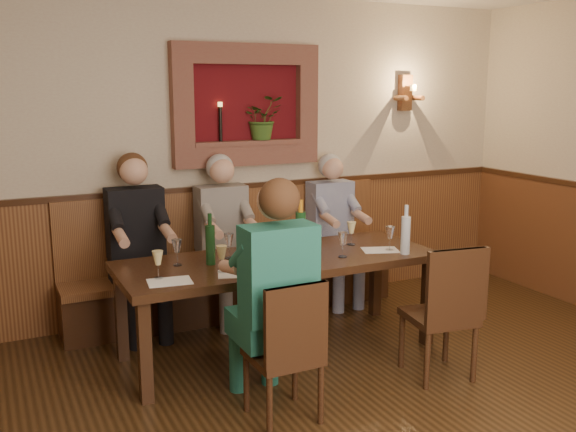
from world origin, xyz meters
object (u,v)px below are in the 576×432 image
(chair_near_right, at_px, (439,338))
(dining_table, at_px, (279,267))
(wine_bottle_green_a, at_px, (301,233))
(person_bench_left, at_px, (139,261))
(water_bottle, at_px, (406,234))
(person_chair_front, at_px, (272,314))
(wine_bottle_green_b, at_px, (210,244))
(person_bench_right, at_px, (334,242))
(spittoon_bucket, at_px, (279,245))
(person_bench_mid, at_px, (226,253))
(bench, at_px, (235,278))
(chair_near_left, at_px, (284,379))

(chair_near_right, bearing_deg, dining_table, 141.75)
(wine_bottle_green_a, bearing_deg, dining_table, 167.38)
(person_bench_left, xyz_separation_m, water_bottle, (1.78, -1.16, 0.28))
(dining_table, bearing_deg, water_bottle, -19.49)
(person_chair_front, bearing_deg, wine_bottle_green_b, 98.15)
(wine_bottle_green_a, xyz_separation_m, wine_bottle_green_b, (-0.69, 0.08, -0.03))
(person_bench_right, bearing_deg, spittoon_bucket, -137.53)
(person_bench_right, distance_m, wine_bottle_green_b, 1.72)
(dining_table, xyz_separation_m, person_chair_front, (-0.41, -0.78, -0.06))
(dining_table, bearing_deg, wine_bottle_green_a, -12.62)
(person_chair_front, bearing_deg, person_bench_mid, 79.88)
(person_bench_right, distance_m, person_chair_front, 2.12)
(person_chair_front, bearing_deg, bench, 76.68)
(dining_table, height_order, person_chair_front, person_chair_front)
(chair_near_left, height_order, water_bottle, water_bottle)
(person_bench_mid, bearing_deg, person_bench_left, -179.90)
(wine_bottle_green_a, relative_size, wine_bottle_green_b, 1.15)
(chair_near_left, bearing_deg, person_chair_front, 89.18)
(dining_table, relative_size, person_bench_mid, 1.66)
(person_bench_mid, height_order, water_bottle, person_bench_mid)
(person_bench_right, bearing_deg, bench, 173.77)
(person_bench_right, height_order, spittoon_bucket, person_bench_right)
(chair_near_right, relative_size, person_bench_left, 0.65)
(person_chair_front, bearing_deg, person_bench_right, 49.69)
(bench, xyz_separation_m, chair_near_right, (0.83, -1.82, -0.05))
(person_bench_right, xyz_separation_m, water_bottle, (-0.05, -1.16, 0.33))
(chair_near_right, height_order, person_chair_front, person_chair_front)
(person_bench_mid, distance_m, spittoon_bucket, 0.95)
(person_chair_front, xyz_separation_m, wine_bottle_green_b, (-0.12, 0.82, 0.28))
(person_bench_right, bearing_deg, wine_bottle_green_b, -151.82)
(bench, relative_size, water_bottle, 7.87)
(person_bench_right, relative_size, person_chair_front, 0.94)
(bench, distance_m, chair_near_right, 2.00)
(chair_near_left, xyz_separation_m, person_bench_left, (-0.46, 1.78, 0.36))
(dining_table, height_order, chair_near_right, chair_near_right)
(person_bench_mid, height_order, spittoon_bucket, person_bench_mid)
(wine_bottle_green_b, xyz_separation_m, water_bottle, (1.44, -0.37, 0.00))
(person_bench_mid, xyz_separation_m, spittoon_bucket, (0.09, -0.91, 0.26))
(person_bench_right, xyz_separation_m, person_chair_front, (-1.37, -1.61, 0.04))
(chair_near_left, height_order, person_chair_front, person_chair_front)
(dining_table, distance_m, chair_near_left, 1.11)
(person_bench_mid, xyz_separation_m, person_bench_right, (1.08, 0.00, -0.02))
(chair_near_right, height_order, person_bench_mid, person_bench_mid)
(chair_near_left, xyz_separation_m, person_chair_front, (-0.00, 0.17, 0.36))
(spittoon_bucket, bearing_deg, chair_near_right, -43.26)
(dining_table, height_order, person_bench_right, person_bench_right)
(bench, bearing_deg, dining_table, -90.00)
(dining_table, relative_size, wine_bottle_green_b, 6.39)
(wine_bottle_green_b, bearing_deg, person_bench_right, 28.18)
(spittoon_bucket, height_order, wine_bottle_green_a, wine_bottle_green_a)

